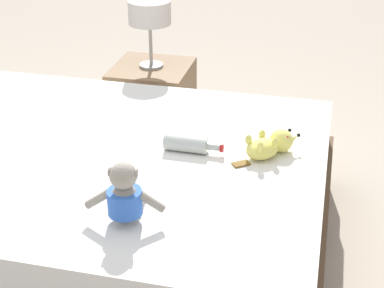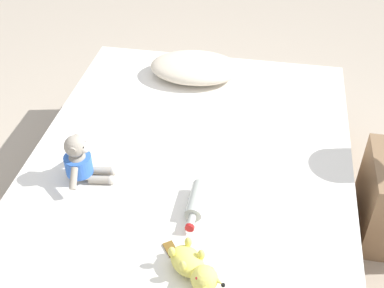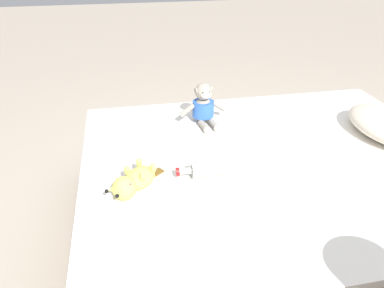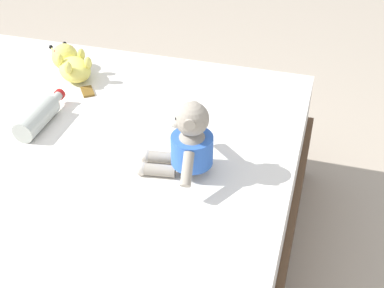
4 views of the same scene
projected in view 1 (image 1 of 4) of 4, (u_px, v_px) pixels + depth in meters
ground_plane at (110, 243)px, 2.79m from camera, size 16.00×16.00×0.00m
bed at (107, 200)px, 2.68m from camera, size 1.56×1.93×0.49m
plush_monkey at (125, 196)px, 2.08m from camera, size 0.24×0.29×0.24m
plush_yellow_creature at (270, 145)px, 2.51m from camera, size 0.28×0.27×0.10m
glass_bottle at (188, 144)px, 2.55m from camera, size 0.07×0.26×0.07m
nightstand at (153, 102)px, 3.65m from camera, size 0.45×0.45×0.46m
bedside_lamp at (150, 14)px, 3.39m from camera, size 0.24×0.24×0.39m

